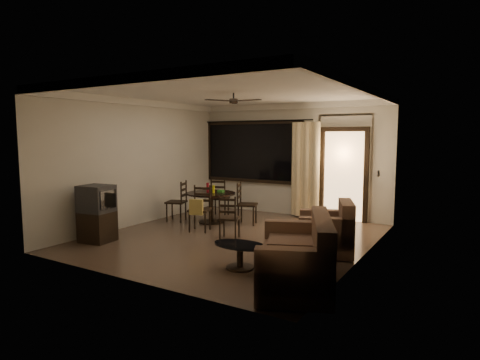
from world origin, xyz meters
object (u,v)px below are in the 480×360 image
Objects in this scene: dining_table at (211,199)px; sofa at (300,259)px; side_chair at (229,226)px; dining_chair_west at (177,209)px; dining_chair_south at (200,217)px; dining_chair_east at (247,212)px; dining_chair_north at (220,205)px; tv_cabinet at (97,213)px; coffee_table at (240,252)px; armchair at (329,233)px.

sofa is (3.28, -2.63, -0.19)m from dining_table.
side_chair is at bearing -41.90° from dining_table.
dining_chair_west reaches higher than dining_table.
dining_chair_west is 1.00× the size of dining_chair_south.
dining_chair_east is 1.00× the size of dining_chair_north.
sofa is at bearing 124.98° from side_chair.
dining_chair_west is 1.20m from dining_chair_south.
dining_chair_south is 2.04m from tv_cabinet.
dining_chair_north is 1.11× the size of coffee_table.
coffee_table is at bearing -170.73° from dining_chair_east.
dining_chair_north reaches higher than armchair.
dining_chair_east is 1.11× the size of side_chair.
dining_table is 2.63m from tv_cabinet.
coffee_table is (3.12, 0.04, -0.29)m from tv_cabinet.
dining_chair_east is 3.22m from tv_cabinet.
dining_chair_east is 1.36m from side_chair.
dining_chair_west is at bearing 126.94° from sofa.
sofa is 1.62m from armchair.
sofa is 2.25× the size of coffee_table.
dining_chair_south is at bearing 140.39° from coffee_table.
dining_chair_south is 1.11× the size of side_chair.
armchair is at bearing -137.73° from dining_chair_east.
dining_chair_west is at bearing 80.25° from tv_cabinet.
side_chair is (0.37, -1.31, -0.03)m from dining_chair_east.
tv_cabinet is (-0.88, -2.48, -0.01)m from dining_table.
armchair is 1.68m from coffee_table.
dining_chair_east and dining_chair_north have the same top height.
dining_chair_east reaches higher than side_chair.
side_chair is at bearing 176.94° from dining_chair_east.
dining_chair_south is 3.51m from sofa.
tv_cabinet reaches higher than side_chair.
dining_chair_west is 2.10m from side_chair.
dining_table is at bearing 89.88° from dining_chair_south.
dining_chair_north is 4.04m from coffee_table.
armchair is (3.39, -1.76, 0.08)m from dining_chair_north.
tv_cabinet is (-1.67, -2.75, 0.26)m from dining_chair_east.
dining_table is 3.33m from coffee_table.
armchair is at bearing -18.03° from dining_table.
dining_chair_north reaches higher than coffee_table.
sofa is 1.06m from coffee_table.
armchair is (4.01, 1.46, -0.17)m from tv_cabinet.
dining_chair_south is at bearing 47.74° from tv_cabinet.
tv_cabinet is at bearing 154.90° from sofa.
dining_chair_north is 0.89× the size of tv_cabinet.
dining_chair_west is 1.15m from dining_chair_north.
side_chair is at bearing 159.41° from armchair.
dining_chair_east is 3.07m from coffee_table.
sofa is at bearing -9.68° from tv_cabinet.
dining_chair_east is 1.15m from dining_chair_north.
dining_chair_east is 1.00× the size of dining_chair_south.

